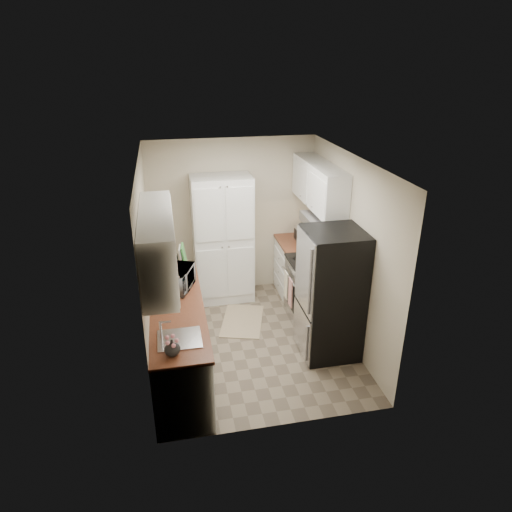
# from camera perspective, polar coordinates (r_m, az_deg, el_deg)

# --- Properties ---
(ground) EXTENTS (3.20, 3.20, 0.00)m
(ground) POSITION_cam_1_polar(r_m,az_deg,el_deg) (6.41, -0.48, -10.51)
(ground) COLOR #7A6B56
(ground) RESTS_ON ground
(room_shell) EXTENTS (2.64, 3.24, 2.52)m
(room_shell) POSITION_cam_1_polar(r_m,az_deg,el_deg) (5.64, -0.70, 3.16)
(room_shell) COLOR beige
(room_shell) RESTS_ON ground
(pantry_cabinet) EXTENTS (0.90, 0.55, 2.00)m
(pantry_cabinet) POSITION_cam_1_polar(r_m,az_deg,el_deg) (7.06, -4.17, 2.04)
(pantry_cabinet) COLOR white
(pantry_cabinet) RESTS_ON ground
(base_cabinet_left) EXTENTS (0.60, 2.30, 0.88)m
(base_cabinet_left) POSITION_cam_1_polar(r_m,az_deg,el_deg) (5.73, -9.57, -10.25)
(base_cabinet_left) COLOR white
(base_cabinet_left) RESTS_ON ground
(countertop_left) EXTENTS (0.63, 2.33, 0.04)m
(countertop_left) POSITION_cam_1_polar(r_m,az_deg,el_deg) (5.49, -9.89, -6.27)
(countertop_left) COLOR brown
(countertop_left) RESTS_ON base_cabinet_left
(base_cabinet_right) EXTENTS (0.60, 0.80, 0.88)m
(base_cabinet_right) POSITION_cam_1_polar(r_m,az_deg,el_deg) (7.41, 5.26, -1.65)
(base_cabinet_right) COLOR white
(base_cabinet_right) RESTS_ON ground
(countertop_right) EXTENTS (0.63, 0.83, 0.04)m
(countertop_right) POSITION_cam_1_polar(r_m,az_deg,el_deg) (7.22, 5.39, 1.64)
(countertop_right) COLOR brown
(countertop_right) RESTS_ON base_cabinet_right
(electric_range) EXTENTS (0.71, 0.78, 1.13)m
(electric_range) POSITION_cam_1_polar(r_m,az_deg,el_deg) (6.71, 7.07, -4.26)
(electric_range) COLOR #B7B7BC
(electric_range) RESTS_ON ground
(refrigerator) EXTENTS (0.70, 0.72, 1.70)m
(refrigerator) POSITION_cam_1_polar(r_m,az_deg,el_deg) (5.86, 9.36, -4.70)
(refrigerator) COLOR #B7B7BC
(refrigerator) RESTS_ON ground
(microwave) EXTENTS (0.49, 0.58, 0.28)m
(microwave) POSITION_cam_1_polar(r_m,az_deg,el_deg) (5.79, -9.84, -2.82)
(microwave) COLOR #AEAEB3
(microwave) RESTS_ON countertop_left
(wine_bottle) EXTENTS (0.09, 0.09, 0.34)m
(wine_bottle) POSITION_cam_1_polar(r_m,az_deg,el_deg) (6.18, -10.05, -0.69)
(wine_bottle) COLOR black
(wine_bottle) RESTS_ON countertop_left
(flower_vase) EXTENTS (0.19, 0.19, 0.17)m
(flower_vase) POSITION_cam_1_polar(r_m,az_deg,el_deg) (4.62, -10.44, -11.17)
(flower_vase) COLOR silver
(flower_vase) RESTS_ON countertop_left
(cutting_board) EXTENTS (0.05, 0.25, 0.32)m
(cutting_board) POSITION_cam_1_polar(r_m,az_deg,el_deg) (6.36, -8.98, 0.00)
(cutting_board) COLOR green
(cutting_board) RESTS_ON countertop_left
(toaster_oven) EXTENTS (0.30, 0.37, 0.21)m
(toaster_oven) POSITION_cam_1_polar(r_m,az_deg,el_deg) (7.19, 6.23, 2.59)
(toaster_oven) COLOR #B2B1B6
(toaster_oven) RESTS_ON countertop_right
(fruit_basket) EXTENTS (0.32, 0.32, 0.11)m
(fruit_basket) POSITION_cam_1_polar(r_m,az_deg,el_deg) (7.12, 6.34, 3.78)
(fruit_basket) COLOR orange
(fruit_basket) RESTS_ON toaster_oven
(kitchen_mat) EXTENTS (0.80, 1.03, 0.01)m
(kitchen_mat) POSITION_cam_1_polar(r_m,az_deg,el_deg) (6.83, -1.70, -8.10)
(kitchen_mat) COLOR tan
(kitchen_mat) RESTS_ON ground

